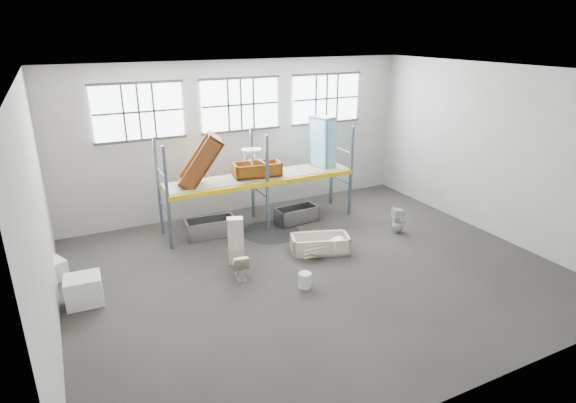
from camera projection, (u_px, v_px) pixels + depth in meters
floor at (314, 271)px, 12.26m from camera, size 12.00×10.00×0.10m
ceiling at (318, 69)px, 10.50m from camera, size 12.00×10.00×0.10m
wall_back at (241, 138)px, 15.63m from camera, size 12.00×0.10×5.00m
wall_front at (479, 267)px, 7.13m from camera, size 12.00×0.10×5.00m
wall_left at (36, 220)px, 8.86m from camera, size 0.10×10.00×5.00m
wall_right at (494, 151)px, 13.90m from camera, size 0.10×10.00×5.00m
window_left at (139, 112)px, 13.82m from camera, size 2.60×0.04×1.60m
window_mid at (241, 105)px, 15.16m from camera, size 2.60×0.04×1.60m
window_right at (326, 98)px, 16.49m from camera, size 2.60×0.04×1.60m
rack_upright_la at (168, 199)px, 12.91m from camera, size 0.08×0.08×3.00m
rack_upright_lb at (158, 187)px, 13.92m from camera, size 0.08×0.08×3.00m
rack_upright_ma at (267, 184)px, 14.16m from camera, size 0.08×0.08×3.00m
rack_upright_mb at (252, 174)px, 15.17m from camera, size 0.08×0.08×3.00m
rack_upright_ra at (351, 171)px, 15.41m from camera, size 0.08×0.08×3.00m
rack_upright_rb at (332, 163)px, 16.42m from camera, size 0.08×0.08×3.00m
rack_beam_front at (267, 184)px, 14.16m from camera, size 6.00×0.10×0.14m
rack_beam_back at (252, 174)px, 15.17m from camera, size 6.00×0.10×0.14m
shelf_deck at (260, 176)px, 14.64m from camera, size 5.90×1.10×0.03m
wet_patch at (271, 232)px, 14.51m from camera, size 1.80×1.80×0.00m
bathtub_beige at (320, 244)px, 13.17m from camera, size 1.76×1.23×0.47m
cistern_spare at (336, 245)px, 13.00m from camera, size 0.45×0.30×0.39m
sink_in_tub at (317, 253)px, 12.81m from camera, size 0.45×0.45×0.15m
toilet_beige at (240, 265)px, 11.76m from camera, size 0.48×0.71×0.67m
cistern_tall at (236, 241)px, 12.40m from camera, size 0.48×0.38×1.28m
toilet_white at (399, 220)px, 14.35m from camera, size 0.46×0.45×0.81m
steel_tub_left at (211, 227)px, 14.16m from camera, size 1.54×0.81×0.55m
steel_tub_right at (297, 215)px, 15.21m from camera, size 1.40×0.71×0.50m
rust_tub_flat at (257, 169)px, 14.53m from camera, size 1.54×0.88×0.41m
rust_tub_tilted at (201, 162)px, 13.55m from camera, size 1.55×1.14×1.69m
sink_on_shelf at (252, 164)px, 14.04m from camera, size 0.63×0.52×0.52m
blue_tub_upright at (323, 142)px, 15.43m from camera, size 0.72×0.91×1.72m
bucket at (305, 280)px, 11.36m from camera, size 0.38×0.38×0.37m
carton_near at (84, 290)px, 10.65m from camera, size 0.82×0.71×0.67m
carton_far at (51, 270)px, 11.69m from camera, size 0.81×0.81×0.51m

